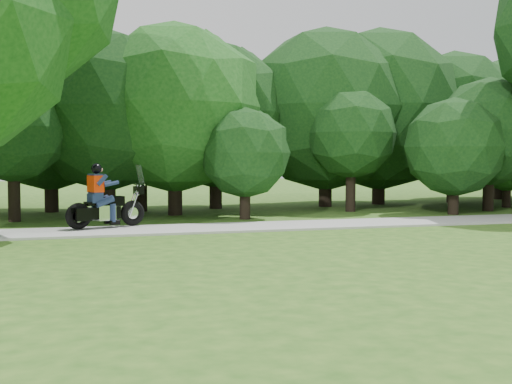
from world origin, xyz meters
TOP-DOWN VIEW (x-y plane):
  - walkway at (0.00, 8.00)m, footprint 60.00×2.20m
  - tree_line at (0.69, 14.77)m, footprint 40.24×11.86m
  - touring_motorcycle at (-6.76, 8.62)m, footprint 2.24×1.30m

SIDE VIEW (x-z plane):
  - walkway at x=0.00m, z-range 0.00..0.06m
  - touring_motorcycle at x=-6.76m, z-range -0.18..1.59m
  - tree_line at x=0.69m, z-range -0.21..7.58m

